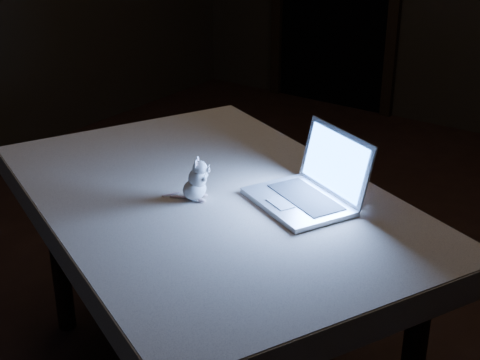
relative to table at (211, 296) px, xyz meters
The scene contains 5 objects.
floor 0.74m from the table, 104.08° to the left, with size 5.00×5.00×0.00m, color black.
table is the anchor object (origin of this frame).
tablecloth 0.34m from the table, 33.31° to the left, with size 1.49×0.99×0.09m, color beige, non-canonical shape.
laptop 0.56m from the table, 20.75° to the left, with size 0.32×0.28×0.22m, color silver, non-canonical shape.
plush_mouse 0.45m from the table, 103.87° to the right, with size 0.10×0.10×0.14m, color silver, non-canonical shape.
Camera 1 is at (1.38, -2.16, 1.69)m, focal length 52.00 mm.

